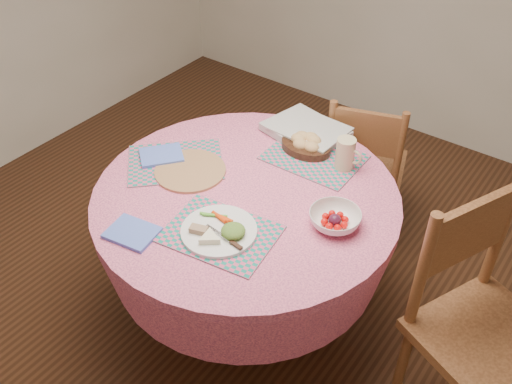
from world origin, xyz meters
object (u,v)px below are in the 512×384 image
wicker_trivet (190,171)px  bread_bowl (306,143)px  latte_mug (346,154)px  fruit_bowl (335,219)px  chair_right (478,320)px  chair_back (363,166)px  dining_table (246,229)px  dinner_plate (219,231)px

wicker_trivet → bread_bowl: 0.52m
wicker_trivet → latte_mug: 0.65m
bread_bowl → fruit_bowl: size_ratio=0.90×
bread_bowl → wicker_trivet: bearing=-126.0°
chair_right → latte_mug: (-0.72, 0.25, 0.30)m
fruit_bowl → bread_bowl: bearing=135.0°
chair_back → bread_bowl: 0.55m
dining_table → fruit_bowl: (0.38, 0.04, 0.22)m
wicker_trivet → bread_bowl: (0.31, 0.42, 0.03)m
chair_right → bread_bowl: bearing=97.5°
wicker_trivet → latte_mug: latte_mug is taller
chair_back → chair_right: bearing=121.5°
latte_mug → chair_back: bearing=103.3°
dining_table → chair_back: bearing=81.1°
chair_right → dining_table: bearing=121.3°
wicker_trivet → chair_right: bearing=7.4°
chair_right → fruit_bowl: 0.63m
fruit_bowl → latte_mug: bearing=113.8°
chair_right → wicker_trivet: bearing=120.7°
chair_back → latte_mug: size_ratio=6.27×
chair_right → chair_back: bearing=73.4°
chair_back → dining_table: bearing=62.6°
latte_mug → fruit_bowl: (0.15, -0.34, -0.05)m
bread_bowl → latte_mug: bearing=-4.3°
dining_table → wicker_trivet: size_ratio=4.13×
chair_right → bread_bowl: (-0.92, 0.26, 0.26)m
dining_table → dinner_plate: (0.07, -0.25, 0.22)m
dining_table → bread_bowl: bearing=85.5°
chair_back → latte_mug: (0.11, -0.45, 0.37)m
chair_right → dinner_plate: chair_right is taller
dinner_plate → latte_mug: (0.17, 0.63, 0.05)m
bread_bowl → latte_mug: latte_mug is taller
dining_table → chair_back: 0.84m
latte_mug → fruit_bowl: bearing=-66.2°
bread_bowl → fruit_bowl: (0.35, -0.35, -0.01)m
wicker_trivet → chair_back: bearing=64.6°
dining_table → chair_back: size_ratio=1.43×
chair_back → fruit_bowl: (0.25, -0.78, 0.33)m
dinner_plate → bread_bowl: bread_bowl is taller
wicker_trivet → dinner_plate: size_ratio=1.06×
wicker_trivet → latte_mug: size_ratio=2.16×
bread_bowl → fruit_bowl: bread_bowl is taller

